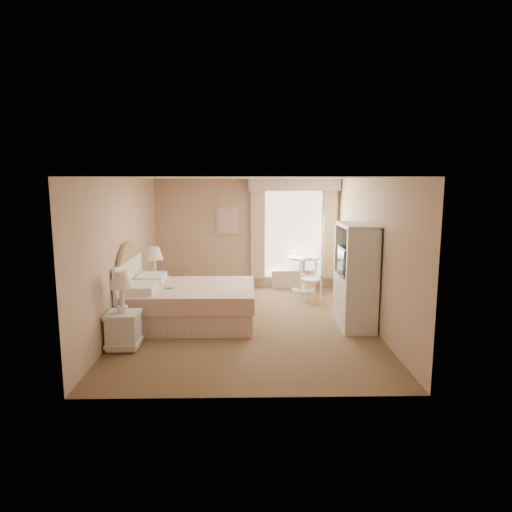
{
  "coord_description": "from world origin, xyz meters",
  "views": [
    {
      "loc": [
        -0.02,
        -7.64,
        2.46
      ],
      "look_at": [
        0.14,
        0.3,
        1.14
      ],
      "focal_mm": 32.0,
      "sensor_mm": 36.0,
      "label": 1
    }
  ],
  "objects_px": {
    "nightstand_near": "(123,320)",
    "nightstand_far": "(155,284)",
    "cafe_chair": "(310,276)",
    "round_table": "(303,268)",
    "armoire": "(355,284)",
    "bed": "(184,302)"
  },
  "relations": [
    {
      "from": "nightstand_far",
      "to": "armoire",
      "type": "height_order",
      "value": "armoire"
    },
    {
      "from": "bed",
      "to": "nightstand_near",
      "type": "xyz_separation_m",
      "value": [
        -0.72,
        -1.22,
        0.07
      ]
    },
    {
      "from": "nightstand_far",
      "to": "cafe_chair",
      "type": "relative_size",
      "value": 1.32
    },
    {
      "from": "nightstand_near",
      "to": "armoire",
      "type": "xyz_separation_m",
      "value": [
        3.65,
        0.98,
        0.29
      ]
    },
    {
      "from": "armoire",
      "to": "nightstand_far",
      "type": "bearing_deg",
      "value": 158.88
    },
    {
      "from": "armoire",
      "to": "round_table",
      "type": "bearing_deg",
      "value": 102.2
    },
    {
      "from": "bed",
      "to": "nightstand_far",
      "type": "bearing_deg",
      "value": 121.69
    },
    {
      "from": "nightstand_near",
      "to": "armoire",
      "type": "bearing_deg",
      "value": 15.04
    },
    {
      "from": "nightstand_near",
      "to": "nightstand_far",
      "type": "bearing_deg",
      "value": 90.0
    },
    {
      "from": "round_table",
      "to": "bed",
      "type": "bearing_deg",
      "value": -135.39
    },
    {
      "from": "nightstand_near",
      "to": "nightstand_far",
      "type": "xyz_separation_m",
      "value": [
        0.0,
        2.39,
        0.0
      ]
    },
    {
      "from": "nightstand_far",
      "to": "cafe_chair",
      "type": "distance_m",
      "value": 3.15
    },
    {
      "from": "nightstand_near",
      "to": "nightstand_far",
      "type": "height_order",
      "value": "nightstand_far"
    },
    {
      "from": "round_table",
      "to": "nightstand_near",
      "type": "bearing_deg",
      "value": -131.02
    },
    {
      "from": "round_table",
      "to": "armoire",
      "type": "height_order",
      "value": "armoire"
    },
    {
      "from": "nightstand_far",
      "to": "armoire",
      "type": "relative_size",
      "value": 0.66
    },
    {
      "from": "round_table",
      "to": "armoire",
      "type": "xyz_separation_m",
      "value": [
        0.56,
        -2.58,
        0.21
      ]
    },
    {
      "from": "bed",
      "to": "armoire",
      "type": "bearing_deg",
      "value": -4.64
    },
    {
      "from": "cafe_chair",
      "to": "round_table",
      "type": "bearing_deg",
      "value": 79.0
    },
    {
      "from": "bed",
      "to": "cafe_chair",
      "type": "xyz_separation_m",
      "value": [
        2.4,
        1.54,
        0.14
      ]
    },
    {
      "from": "nightstand_near",
      "to": "armoire",
      "type": "relative_size",
      "value": 0.65
    },
    {
      "from": "nightstand_near",
      "to": "nightstand_far",
      "type": "distance_m",
      "value": 2.39
    }
  ]
}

